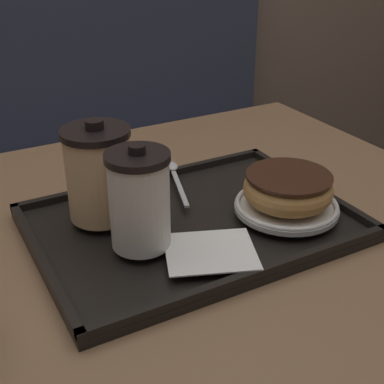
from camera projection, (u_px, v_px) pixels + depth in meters
booth_bench at (123, 199)px, 1.78m from camera, size 1.17×0.44×1.00m
cafe_table at (195, 313)px, 0.91m from camera, size 0.99×0.90×0.73m
serving_tray at (192, 225)px, 0.82m from camera, size 0.47×0.34×0.02m
napkin_paper at (210, 251)px, 0.73m from camera, size 0.15×0.14×0.00m
coffee_cup_front at (139, 200)px, 0.71m from camera, size 0.09×0.09×0.15m
coffee_cup_rear at (99, 173)px, 0.79m from camera, size 0.10×0.10×0.15m
plate_with_chocolate_donut at (286, 206)px, 0.83m from camera, size 0.16×0.16×0.01m
donut_chocolate_glazed at (288, 188)px, 0.81m from camera, size 0.14×0.14×0.05m
spoon at (174, 173)px, 0.94m from camera, size 0.06×0.16×0.01m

